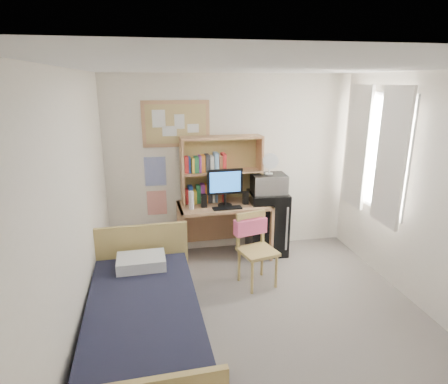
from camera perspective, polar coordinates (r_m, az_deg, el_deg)
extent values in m
cube|color=gray|center=(4.21, 6.94, -20.04)|extent=(3.60, 4.20, 0.02)
cube|color=white|center=(3.39, 8.54, 18.26)|extent=(3.60, 4.20, 0.02)
cube|color=white|center=(5.55, 0.99, 4.15)|extent=(3.60, 0.04, 2.60)
cube|color=white|center=(1.95, 28.69, -23.30)|extent=(3.60, 0.04, 2.60)
cube|color=white|center=(3.50, -21.77, -4.56)|extent=(0.04, 4.20, 2.60)
cube|color=white|center=(4.47, 30.18, -1.18)|extent=(0.04, 4.20, 2.60)
cube|color=white|center=(5.31, 21.99, 5.70)|extent=(0.10, 1.40, 1.70)
cube|color=white|center=(4.97, 24.11, 4.79)|extent=(0.04, 0.55, 1.70)
cube|color=white|center=(5.63, 19.59, 6.50)|extent=(0.04, 0.55, 1.70)
cube|color=tan|center=(5.33, -7.32, 10.27)|extent=(0.94, 0.03, 0.64)
cube|color=#2939A4|center=(5.44, -10.44, 3.09)|extent=(0.30, 0.01, 0.42)
cube|color=red|center=(5.57, -10.19, -1.62)|extent=(0.28, 0.01, 0.36)
cube|color=tan|center=(5.46, 0.00, -5.90)|extent=(1.32, 0.70, 0.81)
cube|color=tan|center=(4.73, 5.17, -8.91)|extent=(0.56, 0.56, 0.92)
cube|color=black|center=(5.63, 6.56, -4.62)|extent=(0.58, 0.58, 0.94)
cube|color=black|center=(3.71, -12.01, -20.28)|extent=(1.11, 2.10, 0.57)
cube|color=tan|center=(5.33, -0.36, 3.45)|extent=(1.17, 0.34, 0.95)
cube|color=black|center=(5.19, 0.15, 0.70)|extent=(0.50, 0.06, 0.53)
cube|color=black|center=(5.13, 0.50, -2.45)|extent=(0.41, 0.14, 0.02)
cube|color=black|center=(5.18, -3.09, -1.34)|extent=(0.08, 0.08, 0.18)
cube|color=black|center=(5.31, 3.30, -0.91)|extent=(0.08, 0.08, 0.18)
cylinder|color=silver|center=(5.11, -5.01, -1.26)|extent=(0.08, 0.08, 0.25)
cube|color=#FB5F90|center=(4.79, 4.04, -5.24)|extent=(0.44, 0.23, 0.20)
cube|color=silver|center=(5.43, 6.82, 1.29)|extent=(0.50, 0.39, 0.28)
cylinder|color=silver|center=(5.36, 6.92, 4.15)|extent=(0.23, 0.23, 0.28)
cube|color=silver|center=(4.18, -12.50, -10.33)|extent=(0.52, 0.38, 0.12)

